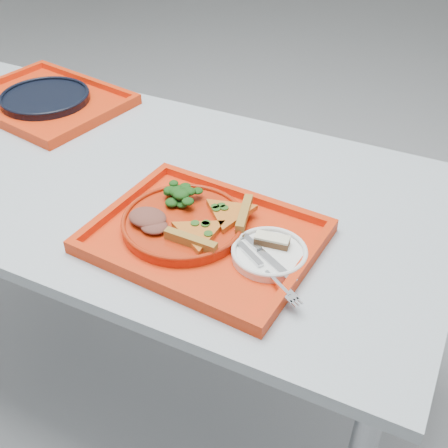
{
  "coord_description": "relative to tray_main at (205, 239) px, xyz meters",
  "views": [
    {
      "loc": [
        0.74,
        -0.94,
        1.5
      ],
      "look_at": [
        0.33,
        -0.11,
        0.78
      ],
      "focal_mm": 45.0,
      "sensor_mm": 36.0,
      "label": 1
    }
  ],
  "objects": [
    {
      "name": "pizza_slice_a",
      "position": [
        -0.0,
        -0.02,
        0.03
      ],
      "size": [
        0.11,
        0.13,
        0.02
      ],
      "primitive_type": null,
      "rotation": [
        0.0,
        0.0,
        1.55
      ],
      "color": "#C67420",
      "rests_on": "dinner_plate"
    },
    {
      "name": "dinner_plate",
      "position": [
        -0.05,
        0.01,
        0.02
      ],
      "size": [
        0.26,
        0.26,
        0.02
      ],
      "primitive_type": "cylinder",
      "color": "#AB250B",
      "rests_on": "tray_main"
    },
    {
      "name": "navy_plate",
      "position": [
        -0.72,
        0.36,
        0.01
      ],
      "size": [
        0.26,
        0.26,
        0.02
      ],
      "primitive_type": "cylinder",
      "color": "black",
      "rests_on": "tray_far"
    },
    {
      "name": "knife",
      "position": [
        0.14,
        -0.01,
        0.02
      ],
      "size": [
        0.17,
        0.11,
        0.01
      ],
      "primitive_type": "cube",
      "rotation": [
        0.0,
        0.0,
        -0.52
      ],
      "color": "silver",
      "rests_on": "side_plate"
    },
    {
      "name": "ground",
      "position": [
        -0.3,
        0.15,
        -0.76
      ],
      "size": [
        10.0,
        10.0,
        0.0
      ],
      "primitive_type": "plane",
      "color": "gray",
      "rests_on": "ground"
    },
    {
      "name": "side_plate",
      "position": [
        0.15,
        -0.0,
        0.01
      ],
      "size": [
        0.15,
        0.15,
        0.01
      ],
      "primitive_type": "cylinder",
      "color": "white",
      "rests_on": "tray_main"
    },
    {
      "name": "salad_heap",
      "position": [
        -0.09,
        0.07,
        0.05
      ],
      "size": [
        0.09,
        0.08,
        0.04
      ],
      "primitive_type": "ellipsoid",
      "color": "black",
      "rests_on": "dinner_plate"
    },
    {
      "name": "tray_far",
      "position": [
        -0.72,
        0.36,
        0.0
      ],
      "size": [
        0.51,
        0.42,
        0.01
      ],
      "primitive_type": "cube",
      "rotation": [
        0.0,
        0.0,
        -0.18
      ],
      "color": "red",
      "rests_on": "table"
    },
    {
      "name": "dessert_bar",
      "position": [
        0.14,
        0.03,
        0.03
      ],
      "size": [
        0.07,
        0.04,
        0.02
      ],
      "rotation": [
        0.0,
        0.0,
        0.14
      ],
      "color": "#4C2919",
      "rests_on": "side_plate"
    },
    {
      "name": "fork",
      "position": [
        0.16,
        -0.06,
        0.02
      ],
      "size": [
        0.17,
        0.12,
        0.01
      ],
      "primitive_type": "cube",
      "rotation": [
        0.0,
        0.0,
        -0.57
      ],
      "color": "silver",
      "rests_on": "side_plate"
    },
    {
      "name": "meat_portion",
      "position": [
        -0.12,
        -0.03,
        0.04
      ],
      "size": [
        0.08,
        0.07,
        0.03
      ],
      "primitive_type": "ellipsoid",
      "color": "brown",
      "rests_on": "dinner_plate"
    },
    {
      "name": "table",
      "position": [
        -0.3,
        0.15,
        -0.08
      ],
      "size": [
        1.6,
        0.8,
        0.75
      ],
      "color": "#99A5AC",
      "rests_on": "ground"
    },
    {
      "name": "tray_main",
      "position": [
        0.0,
        0.0,
        0.0
      ],
      "size": [
        0.48,
        0.38,
        0.01
      ],
      "primitive_type": "cube",
      "rotation": [
        0.0,
        0.0,
        -0.08
      ],
      "color": "red",
      "rests_on": "table"
    },
    {
      "name": "pizza_slice_b",
      "position": [
        0.02,
        0.07,
        0.03
      ],
      "size": [
        0.16,
        0.14,
        0.02
      ],
      "primitive_type": null,
      "rotation": [
        0.0,
        0.0,
        3.39
      ],
      "color": "#C67420",
      "rests_on": "dinner_plate"
    }
  ]
}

